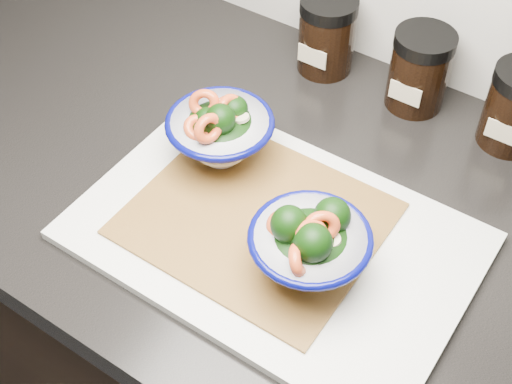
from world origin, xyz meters
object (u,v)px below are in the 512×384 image
Objects in this scene: bowl_right at (309,245)px; spice_jar_a at (327,35)px; cutting_board at (274,236)px; bowl_left at (220,131)px; spice_jar_b at (419,70)px.

bowl_right and spice_jar_a have the same top height.
spice_jar_a reaches higher than cutting_board.
bowl_left is 0.29m from spice_jar_b.
bowl_left reaches higher than spice_jar_b.
cutting_board is 0.34m from spice_jar_a.
cutting_board is 3.98× the size of spice_jar_a.
bowl_right reaches higher than cutting_board.
bowl_right is at bearing -62.69° from spice_jar_a.
bowl_left is at bearing 153.49° from bowl_right.
bowl_left is 0.20m from bowl_right.
cutting_board is at bearing 156.02° from bowl_right.
spice_jar_b is at bearing 95.42° from bowl_right.
bowl_right is at bearing -26.51° from bowl_left.
spice_jar_b is (-0.03, 0.34, -0.00)m from bowl_right.
bowl_left reaches higher than cutting_board.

